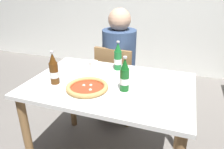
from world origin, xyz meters
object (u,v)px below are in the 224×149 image
object	(u,v)px
beer_bottle_left	(125,76)
napkin_with_cutlery	(161,79)
beer_bottle_center	(118,58)
chair_behind_table	(117,80)
diner_seated	(119,69)
paper_cup	(94,67)
dining_table_main	(110,97)
pizza_margherita_near	(87,88)
beer_bottle_right	(54,70)

from	to	relation	value
beer_bottle_left	napkin_with_cutlery	xyz separation A→B (m)	(0.22, 0.26, -0.10)
beer_bottle_center	chair_behind_table	bearing A→B (deg)	109.21
diner_seated	paper_cup	xyz separation A→B (m)	(-0.06, -0.51, 0.21)
dining_table_main	pizza_margherita_near	size ratio (longest dim) A/B	3.79
beer_bottle_left	beer_bottle_right	size ratio (longest dim) A/B	1.00
beer_bottle_left	napkin_with_cutlery	distance (m)	0.35
dining_table_main	beer_bottle_right	world-z (taller)	beer_bottle_right
beer_bottle_left	beer_bottle_center	size ratio (longest dim) A/B	1.00
beer_bottle_center	diner_seated	bearing A→B (deg)	106.03
dining_table_main	beer_bottle_right	distance (m)	0.46
dining_table_main	paper_cup	distance (m)	0.30
pizza_margherita_near	paper_cup	distance (m)	0.32
beer_bottle_center	beer_bottle_right	size ratio (longest dim) A/B	1.00
chair_behind_table	beer_bottle_left	distance (m)	0.82
beer_bottle_center	beer_bottle_right	bearing A→B (deg)	-130.83
chair_behind_table	beer_bottle_center	xyz separation A→B (m)	(0.12, -0.33, 0.37)
chair_behind_table	diner_seated	size ratio (longest dim) A/B	0.70
chair_behind_table	beer_bottle_center	size ratio (longest dim) A/B	3.44
pizza_margherita_near	paper_cup	world-z (taller)	paper_cup
dining_table_main	chair_behind_table	distance (m)	0.65
dining_table_main	paper_cup	size ratio (longest dim) A/B	12.63
napkin_with_cutlery	beer_bottle_right	bearing A→B (deg)	-155.92
beer_bottle_center	pizza_margherita_near	bearing A→B (deg)	-100.38
dining_table_main	diner_seated	bearing A→B (deg)	101.82
diner_seated	beer_bottle_center	world-z (taller)	diner_seated
beer_bottle_right	pizza_margherita_near	bearing A→B (deg)	-5.43
beer_bottle_center	napkin_with_cutlery	world-z (taller)	beer_bottle_center
beer_bottle_center	paper_cup	bearing A→B (deg)	-143.73
chair_behind_table	napkin_with_cutlery	xyz separation A→B (m)	(0.49, -0.42, 0.27)
pizza_margherita_near	napkin_with_cutlery	size ratio (longest dim) A/B	1.54
beer_bottle_left	beer_bottle_right	world-z (taller)	same
paper_cup	chair_behind_table	bearing A→B (deg)	83.54
dining_table_main	chair_behind_table	xyz separation A→B (m)	(-0.14, 0.61, -0.15)
diner_seated	beer_bottle_left	world-z (taller)	diner_seated
pizza_margherita_near	beer_bottle_left	distance (m)	0.27
dining_table_main	beer_bottle_center	bearing A→B (deg)	95.81
beer_bottle_center	napkin_with_cutlery	xyz separation A→B (m)	(0.37, -0.08, -0.10)
beer_bottle_right	dining_table_main	bearing A→B (deg)	18.93
chair_behind_table	pizza_margherita_near	distance (m)	0.82
pizza_margherita_near	paper_cup	size ratio (longest dim) A/B	3.33
beer_bottle_left	beer_bottle_center	xyz separation A→B (m)	(-0.16, 0.34, 0.00)
pizza_margherita_near	diner_seated	bearing A→B (deg)	92.13
chair_behind_table	beer_bottle_left	size ratio (longest dim) A/B	3.44
chair_behind_table	beer_bottle_right	bearing A→B (deg)	77.09
beer_bottle_center	dining_table_main	bearing A→B (deg)	-84.19
beer_bottle_center	paper_cup	xyz separation A→B (m)	(-0.17, -0.12, -0.06)
diner_seated	beer_bottle_right	distance (m)	0.87
beer_bottle_right	paper_cup	xyz separation A→B (m)	(0.19, 0.29, -0.06)
diner_seated	beer_bottle_right	xyz separation A→B (m)	(-0.24, -0.79, 0.27)
napkin_with_cutlery	pizza_margherita_near	bearing A→B (deg)	-142.30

